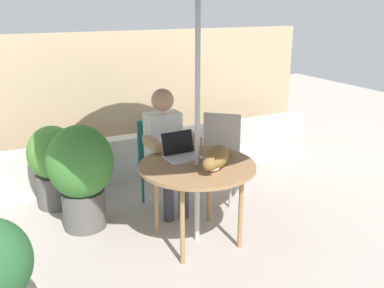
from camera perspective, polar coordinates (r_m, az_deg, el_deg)
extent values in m
plane|color=#ADA399|center=(3.94, 0.67, -12.56)|extent=(14.00, 14.00, 0.00)
cube|color=tan|center=(5.62, -10.02, 5.93)|extent=(5.53, 0.08, 1.69)
cube|color=beige|center=(5.19, -7.60, -1.67)|extent=(4.97, 0.20, 0.52)
cylinder|color=#9E754C|center=(3.63, 0.71, -2.92)|extent=(0.99, 0.99, 0.03)
cylinder|color=#9E754C|center=(4.11, 2.33, -5.76)|extent=(0.04, 0.04, 0.69)
cylinder|color=#9E754C|center=(3.90, -4.78, -7.22)|extent=(0.04, 0.04, 0.69)
cylinder|color=#9E754C|center=(3.45, -1.29, -10.75)|extent=(0.04, 0.04, 0.69)
cylinder|color=#9E754C|center=(3.69, 6.49, -8.83)|extent=(0.04, 0.04, 0.69)
cylinder|color=#B7B7BC|center=(3.50, 0.74, 3.25)|extent=(0.04, 0.04, 2.23)
cube|color=#1E606B|center=(4.35, -3.80, -2.99)|extent=(0.40, 0.40, 0.04)
cube|color=#1E606B|center=(4.43, -4.78, 0.64)|extent=(0.40, 0.04, 0.44)
cylinder|color=#1E606B|center=(4.65, -2.63, -4.62)|extent=(0.03, 0.03, 0.43)
cylinder|color=#1E606B|center=(4.53, -6.57, -5.35)|extent=(0.03, 0.03, 0.43)
cylinder|color=#1E606B|center=(4.24, -4.95, -7.02)|extent=(0.03, 0.03, 0.43)
cylinder|color=#1E606B|center=(4.36, -0.79, -6.18)|extent=(0.03, 0.03, 0.43)
cube|color=#B2A899|center=(4.52, 3.48, -2.15)|extent=(0.56, 0.56, 0.04)
cube|color=#B2A899|center=(4.61, 4.00, 1.38)|extent=(0.32, 0.29, 0.44)
cylinder|color=#B2A899|center=(4.73, 5.87, -4.26)|extent=(0.03, 0.03, 0.43)
cylinder|color=#B2A899|center=(4.79, 1.86, -3.87)|extent=(0.03, 0.03, 0.43)
cylinder|color=#B2A899|center=(4.49, 0.84, -5.45)|extent=(0.03, 0.03, 0.43)
cylinder|color=#B2A899|center=(4.43, 5.13, -5.90)|extent=(0.03, 0.03, 0.43)
cube|color=white|center=(4.26, -3.88, 0.63)|extent=(0.34, 0.20, 0.54)
sphere|color=tan|center=(4.14, -3.95, 5.86)|extent=(0.22, 0.22, 0.22)
cube|color=#383842|center=(4.17, -4.02, -2.97)|extent=(0.12, 0.30, 0.12)
cylinder|color=#383842|center=(4.16, -3.12, -7.26)|extent=(0.10, 0.10, 0.46)
cube|color=#383842|center=(4.23, -2.02, -2.62)|extent=(0.12, 0.30, 0.12)
cylinder|color=#383842|center=(4.22, -1.12, -6.85)|extent=(0.10, 0.10, 0.46)
cube|color=tan|center=(3.98, -5.31, 0.05)|extent=(0.08, 0.32, 0.08)
cube|color=tan|center=(4.13, -0.15, 0.84)|extent=(0.08, 0.32, 0.08)
cube|color=silver|center=(3.76, -1.19, -1.80)|extent=(0.31, 0.23, 0.02)
cube|color=black|center=(3.81, -1.92, 0.20)|extent=(0.30, 0.07, 0.20)
cube|color=silver|center=(3.82, -1.98, 0.23)|extent=(0.30, 0.07, 0.20)
ellipsoid|color=olive|center=(3.55, 3.28, -1.74)|extent=(0.42, 0.42, 0.17)
sphere|color=olive|center=(3.33, 2.31, -2.70)|extent=(0.11, 0.11, 0.11)
ellipsoid|color=white|center=(3.46, 2.82, -2.93)|extent=(0.17, 0.17, 0.09)
cylinder|color=olive|center=(3.82, 4.75, -1.25)|extent=(0.15, 0.15, 0.04)
cone|color=olive|center=(3.32, 1.82, -1.84)|extent=(0.04, 0.04, 0.03)
cone|color=olive|center=(3.31, 2.82, -1.95)|extent=(0.04, 0.04, 0.03)
cylinder|color=#595654|center=(4.70, -17.58, -5.77)|extent=(0.39, 0.39, 0.34)
ellipsoid|color=#4C8C38|center=(4.56, -18.06, -1.10)|extent=(0.51, 0.51, 0.55)
cylinder|color=#595654|center=(4.19, -14.14, -8.35)|extent=(0.40, 0.40, 0.36)
ellipsoid|color=#3D7F33|center=(4.01, -14.66, -2.32)|extent=(0.60, 0.60, 0.68)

